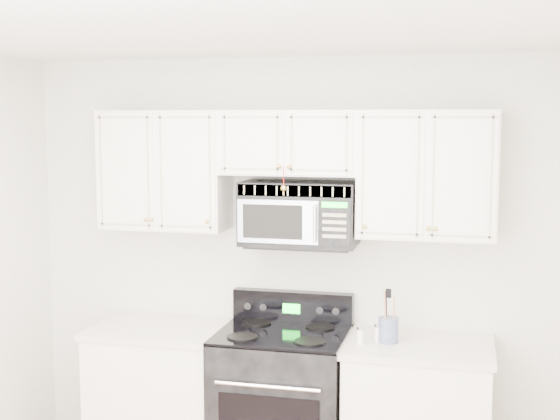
% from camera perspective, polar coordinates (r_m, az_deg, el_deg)
% --- Properties ---
extents(room, '(3.51, 3.51, 2.61)m').
position_cam_1_polar(room, '(3.35, -5.36, -9.26)').
color(room, '#8E6651').
rests_on(room, ground).
extents(base_cabinet_left, '(0.86, 0.65, 0.92)m').
position_cam_1_polar(base_cabinet_left, '(5.17, -8.52, -13.66)').
color(base_cabinet_left, white).
rests_on(base_cabinet_left, ground).
extents(range, '(0.78, 0.71, 1.12)m').
position_cam_1_polar(range, '(4.91, 0.17, -14.00)').
color(range, black).
rests_on(range, ground).
extents(upper_cabinets, '(2.44, 0.37, 0.75)m').
position_cam_1_polar(upper_cabinets, '(4.76, 0.82, 3.25)').
color(upper_cabinets, white).
rests_on(upper_cabinets, ground).
extents(microwave, '(0.70, 0.40, 0.39)m').
position_cam_1_polar(microwave, '(4.75, 1.44, -0.25)').
color(microwave, black).
rests_on(microwave, ground).
extents(utensil_crock, '(0.12, 0.12, 0.32)m').
position_cam_1_polar(utensil_crock, '(4.64, 7.92, -8.62)').
color(utensil_crock, slate).
rests_on(utensil_crock, base_cabinet_right).
extents(shaker_salt, '(0.04, 0.04, 0.10)m').
position_cam_1_polar(shaker_salt, '(4.59, 5.90, -9.09)').
color(shaker_salt, white).
rests_on(shaker_salt, base_cabinet_right).
extents(shaker_pepper, '(0.04, 0.04, 0.11)m').
position_cam_1_polar(shaker_pepper, '(4.65, 7.19, -8.88)').
color(shaker_pepper, white).
rests_on(shaker_pepper, base_cabinet_right).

